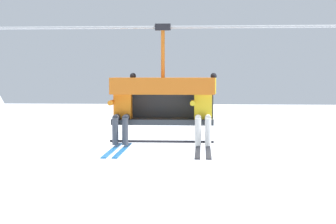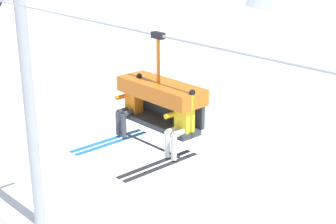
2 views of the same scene
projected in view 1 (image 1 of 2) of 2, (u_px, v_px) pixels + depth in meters
lift_cable at (205, 27)px, 9.23m from camera, size 17.39×0.05×0.05m
chairlift_chair at (163, 94)px, 9.45m from camera, size 1.88×0.74×2.12m
skier_orange at (122, 109)px, 9.30m from camera, size 0.48×1.70×1.34m
skier_yellow at (203, 109)px, 9.21m from camera, size 0.48×1.70×1.34m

